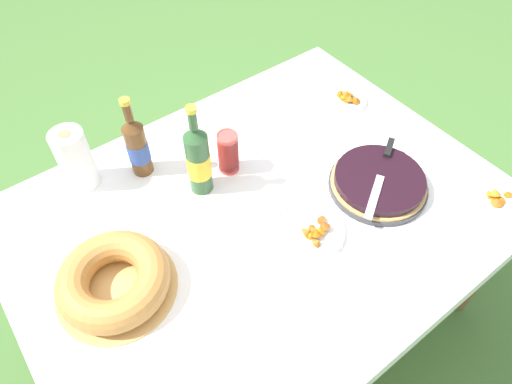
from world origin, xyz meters
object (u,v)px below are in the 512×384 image
cider_bottle_amber (137,146)px  snack_plate_left (345,98)px  serving_knife (383,169)px  paper_towel_roll (75,159)px  cider_bottle_green (198,160)px  berry_tart (379,182)px  snack_plate_right (310,230)px  cup_stack (228,153)px  snack_plate_far (495,200)px  bundt_cake (114,280)px

cider_bottle_amber → snack_plate_left: (0.84, -0.15, -0.11)m
serving_knife → snack_plate_left: size_ratio=1.74×
paper_towel_roll → cider_bottle_green: bearing=-40.4°
serving_knife → berry_tart: bearing=-0.0°
snack_plate_right → paper_towel_roll: paper_towel_roll is taller
serving_knife → snack_plate_right: size_ratio=1.43×
cider_bottle_green → snack_plate_left: size_ratio=1.83×
cider_bottle_amber → paper_towel_roll: bearing=158.9°
berry_tart → snack_plate_right: 0.31m
cup_stack → snack_plate_left: 0.59m
cup_stack → cider_bottle_green: 0.14m
snack_plate_far → snack_plate_left: bearing=92.7°
cider_bottle_green → berry_tart: bearing=-37.4°
cider_bottle_amber → bundt_cake: bearing=-127.3°
berry_tart → cup_stack: size_ratio=2.06×
cider_bottle_amber → cup_stack: bearing=-35.8°
serving_knife → snack_plate_right: (-0.33, -0.02, -0.05)m
bundt_cake → snack_plate_far: 1.24m
snack_plate_left → snack_plate_far: size_ratio=0.90×
serving_knife → cider_bottle_green: (-0.50, 0.35, 0.07)m
berry_tart → bundt_cake: (-0.88, 0.19, 0.02)m
snack_plate_left → paper_towel_roll: size_ratio=0.85×
serving_knife → cider_bottle_green: size_ratio=0.95×
cider_bottle_green → snack_plate_left: 0.73m
berry_tart → paper_towel_roll: paper_towel_roll is taller
bundt_cake → cider_bottle_amber: (0.28, 0.37, 0.07)m
cup_stack → snack_plate_far: 0.91m
cup_stack → cider_bottle_green: cider_bottle_green is taller
cider_bottle_green → cider_bottle_amber: (-0.12, 0.19, -0.02)m
bundt_cake → paper_towel_roll: bearing=78.0°
berry_tart → cider_bottle_green: size_ratio=0.96×
bundt_cake → cider_bottle_amber: size_ratio=1.11×
berry_tart → bundt_cake: 0.90m
serving_knife → paper_towel_roll: (-0.82, 0.62, 0.05)m
paper_towel_roll → cider_bottle_amber: bearing=-21.1°
cup_stack → cider_bottle_amber: size_ratio=0.52×
cider_bottle_green → snack_plate_right: size_ratio=1.51×
snack_plate_far → paper_towel_roll: (-1.06, 0.91, 0.10)m
berry_tart → cider_bottle_amber: (-0.60, 0.56, 0.09)m
berry_tart → cider_bottle_amber: size_ratio=1.07×
cup_stack → snack_plate_right: cup_stack is taller
berry_tart → snack_plate_right: berry_tart is taller
berry_tart → snack_plate_far: snack_plate_far is taller
snack_plate_left → snack_plate_right: bearing=-143.2°
bundt_cake → paper_towel_roll: size_ratio=1.55×
berry_tart → cider_bottle_amber: 0.83m
cider_bottle_green → snack_plate_far: bearing=-40.9°
cider_bottle_amber → snack_plate_left: size_ratio=1.64×
cider_bottle_green → cider_bottle_amber: bearing=122.5°
cup_stack → cider_bottle_green: (-0.12, -0.01, 0.05)m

